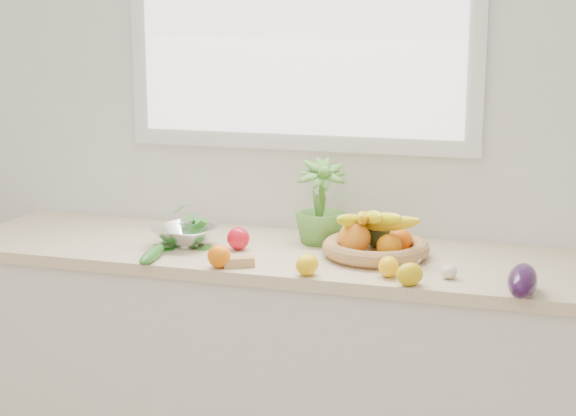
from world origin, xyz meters
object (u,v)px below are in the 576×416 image
(eggplant, at_px, (523,281))
(cucumber, at_px, (152,254))
(fruit_basket, at_px, (375,241))
(potted_herb, at_px, (320,204))
(colander_with_spinach, at_px, (186,230))
(apple, at_px, (238,238))

(eggplant, bearing_deg, cucumber, 178.80)
(fruit_basket, bearing_deg, potted_herb, 150.99)
(fruit_basket, bearing_deg, colander_with_spinach, -175.22)
(eggplant, relative_size, cucumber, 0.99)
(fruit_basket, bearing_deg, cucumber, -159.21)
(apple, xyz_separation_m, fruit_basket, (0.46, 0.05, 0.01))
(fruit_basket, xyz_separation_m, colander_with_spinach, (-0.65, -0.05, 0.01))
(cucumber, bearing_deg, eggplant, -1.20)
(cucumber, bearing_deg, fruit_basket, 20.79)
(cucumber, xyz_separation_m, colander_with_spinach, (0.03, 0.20, 0.04))
(eggplant, height_order, potted_herb, potted_herb)
(cucumber, height_order, fruit_basket, fruit_basket)
(cucumber, height_order, potted_herb, potted_herb)
(potted_herb, xyz_separation_m, fruit_basket, (0.22, -0.12, -0.09))
(apple, relative_size, fruit_basket, 0.17)
(cucumber, xyz_separation_m, fruit_basket, (0.68, 0.26, 0.03))
(apple, xyz_separation_m, cucumber, (-0.22, -0.21, -0.02))
(apple, xyz_separation_m, potted_herb, (0.24, 0.17, 0.10))
(apple, xyz_separation_m, colander_with_spinach, (-0.19, -0.01, 0.02))
(eggplant, distance_m, fruit_basket, 0.56)
(eggplant, bearing_deg, fruit_basket, 149.71)
(apple, relative_size, potted_herb, 0.25)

